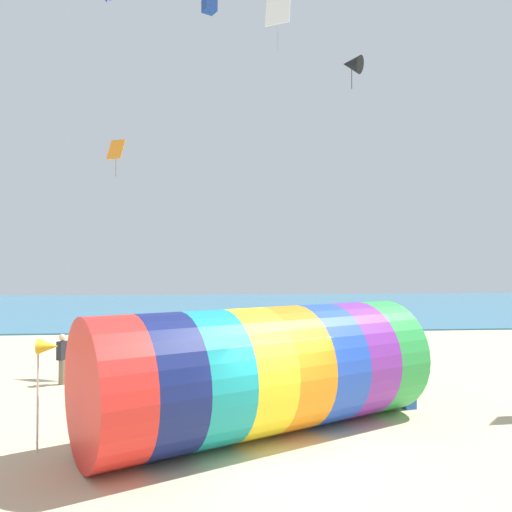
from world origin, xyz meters
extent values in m
plane|color=#CCBA8C|center=(0.00, 0.00, 0.00)|extent=(120.00, 120.00, 0.00)
cube|color=teal|center=(0.00, 40.46, 0.05)|extent=(120.00, 40.00, 0.10)
cylinder|color=red|center=(-3.87, -0.01, 1.58)|extent=(2.44, 3.32, 3.17)
cylinder|color=navy|center=(-2.88, 0.50, 1.58)|extent=(2.44, 3.32, 3.17)
cylinder|color=teal|center=(-1.89, 1.01, 1.58)|extent=(2.44, 3.32, 3.17)
cylinder|color=yellow|center=(-0.90, 1.52, 1.58)|extent=(2.44, 3.32, 3.17)
cylinder|color=orange|center=(0.09, 2.03, 1.58)|extent=(2.44, 3.32, 3.17)
cylinder|color=blue|center=(1.08, 2.55, 1.58)|extent=(2.44, 3.32, 3.17)
cylinder|color=purple|center=(2.07, 3.06, 1.58)|extent=(2.44, 3.32, 3.17)
cylinder|color=green|center=(3.06, 3.57, 1.58)|extent=(2.44, 3.32, 3.17)
cylinder|color=black|center=(3.58, 3.84, 1.58)|extent=(1.39, 2.61, 2.91)
cylinder|color=#726651|center=(3.94, 4.59, 0.42)|extent=(0.24, 0.24, 0.83)
cube|color=red|center=(3.94, 4.59, 1.14)|extent=(0.39, 0.42, 0.62)
sphere|color=beige|center=(3.94, 4.59, 1.59)|extent=(0.23, 0.23, 0.23)
cube|color=orange|center=(-7.07, 17.27, 10.68)|extent=(1.03, 0.84, 1.19)
cylinder|color=#8F4F12|center=(-7.07, 17.27, 9.79)|extent=(0.03, 0.03, 1.29)
cone|color=black|center=(5.39, 14.02, 14.54)|extent=(1.46, 1.42, 1.12)
cylinder|color=black|center=(5.39, 14.02, 13.77)|extent=(0.03, 0.03, 1.02)
cube|color=navy|center=(-1.86, 11.58, 15.97)|extent=(0.74, 0.74, 0.59)
cube|color=white|center=(1.12, 10.42, 15.44)|extent=(1.11, 0.76, 1.62)
cylinder|color=gray|center=(1.12, 10.42, 14.32)|extent=(0.03, 0.03, 1.63)
cylinder|color=black|center=(5.50, 11.49, 0.39)|extent=(0.24, 0.24, 0.78)
cube|color=red|center=(5.50, 11.49, 1.07)|extent=(0.32, 0.41, 0.58)
sphere|color=beige|center=(5.50, 11.49, 1.48)|extent=(0.21, 0.21, 0.21)
cylinder|color=#726651|center=(-7.00, 7.48, 0.44)|extent=(0.24, 0.24, 0.87)
cube|color=#232328|center=(-7.00, 7.48, 1.20)|extent=(0.36, 0.42, 0.66)
sphere|color=beige|center=(-7.00, 7.48, 1.67)|extent=(0.24, 0.24, 0.24)
cylinder|color=#726651|center=(6.37, 9.68, 0.41)|extent=(0.24, 0.24, 0.83)
cube|color=#338C4C|center=(6.37, 9.68, 1.14)|extent=(0.42, 0.35, 0.62)
sphere|color=tan|center=(6.37, 9.68, 1.58)|extent=(0.22, 0.22, 0.22)
cylinder|color=silver|center=(-5.61, 0.91, 1.28)|extent=(0.05, 0.05, 2.57)
cone|color=yellow|center=(-5.39, 0.91, 2.39)|extent=(0.45, 0.36, 0.36)
cube|color=#2659B2|center=(4.07, 3.65, 0.18)|extent=(0.47, 0.59, 0.36)
camera|label=1|loc=(-1.63, -10.80, 4.22)|focal=35.00mm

